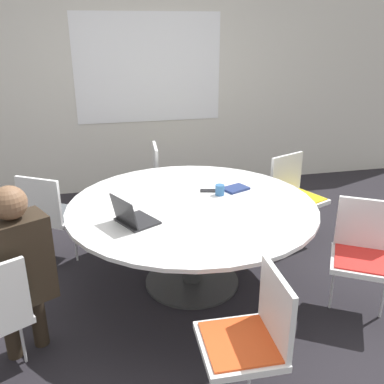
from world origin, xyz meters
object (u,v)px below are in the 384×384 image
object	(u,v)px
chair_1	(252,333)
chair_2	(363,249)
chair_3	(295,191)
coffee_cup	(220,190)
person_0	(19,263)
chair_5	(50,210)
chair_4	(168,176)
laptop	(132,217)
cell_phone	(209,191)
spiral_notebook	(236,189)

from	to	relation	value
chair_1	chair_2	distance (m)	1.31
chair_3	coffee_cup	size ratio (longest dim) A/B	9.70
person_0	coffee_cup	size ratio (longest dim) A/B	13.67
chair_5	person_0	distance (m)	1.26
chair_3	person_0	world-z (taller)	person_0
chair_4	laptop	bearing A→B (deg)	-14.31
chair_2	chair_3	xyz separation A→B (m)	(0.03, 1.20, 0.00)
chair_3	chair_1	bearing A→B (deg)	35.59
chair_4	person_0	xyz separation A→B (m)	(-1.25, -1.93, 0.19)
chair_3	cell_phone	distance (m)	1.05
spiral_notebook	laptop	bearing A→B (deg)	-152.74
chair_1	chair_5	xyz separation A→B (m)	(-1.18, 1.93, 0.00)
person_0	spiral_notebook	world-z (taller)	person_0
chair_2	chair_4	size ratio (longest dim) A/B	1.00
chair_1	chair_4	size ratio (longest dim) A/B	1.00
chair_4	chair_5	distance (m)	1.36
chair_5	laptop	xyz separation A→B (m)	(0.65, -0.89, 0.27)
chair_5	person_0	size ratio (longest dim) A/B	0.71
chair_1	chair_5	bearing A→B (deg)	33.14
chair_4	person_0	distance (m)	2.31
person_0	chair_2	bearing A→B (deg)	-27.84
coffee_cup	laptop	bearing A→B (deg)	-152.74
chair_1	chair_3	size ratio (longest dim) A/B	1.00
chair_5	spiral_notebook	size ratio (longest dim) A/B	3.40
chair_1	person_0	size ratio (longest dim) A/B	0.71
chair_2	coffee_cup	bearing A→B (deg)	-9.24
chair_5	chair_4	bearing A→B (deg)	61.55
coffee_cup	cell_phone	distance (m)	0.13
chair_4	laptop	size ratio (longest dim) A/B	2.35
chair_4	chair_5	xyz separation A→B (m)	(-1.18, -0.68, 0.00)
chair_5	spiral_notebook	world-z (taller)	chair_5
chair_2	chair_4	bearing A→B (deg)	-28.38
chair_1	cell_phone	xyz separation A→B (m)	(0.18, 1.55, 0.22)
chair_5	cell_phone	size ratio (longest dim) A/B	5.60
chair_2	laptop	distance (m)	1.71
chair_4	chair_2	bearing A→B (deg)	34.31
chair_1	spiral_notebook	size ratio (longest dim) A/B	3.40
chair_2	chair_5	xyz separation A→B (m)	(-2.30, 1.25, 0.00)
coffee_cup	chair_4	bearing A→B (deg)	101.43
chair_1	laptop	size ratio (longest dim) A/B	2.35
chair_2	chair_5	world-z (taller)	same
chair_3	person_0	size ratio (longest dim) A/B	0.71
person_0	spiral_notebook	distance (m)	1.86
chair_5	person_0	world-z (taller)	person_0
coffee_cup	cell_phone	world-z (taller)	coffee_cup
laptop	cell_phone	size ratio (longest dim) A/B	2.39
person_0	coffee_cup	distance (m)	1.67
coffee_cup	chair_3	bearing A→B (deg)	25.69
chair_4	spiral_notebook	bearing A→B (deg)	24.71
chair_4	coffee_cup	world-z (taller)	chair_4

